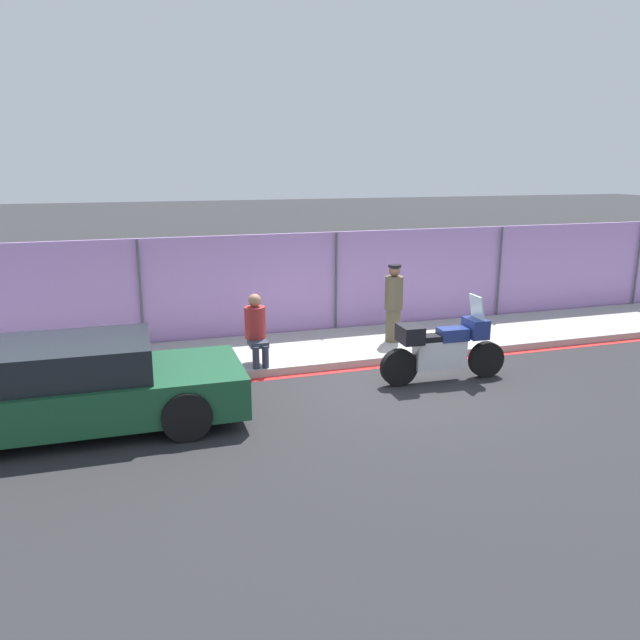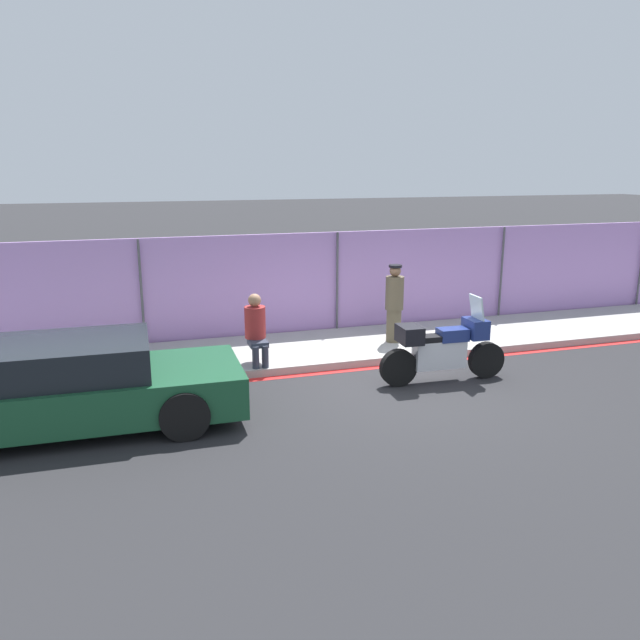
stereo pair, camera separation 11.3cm
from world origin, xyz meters
TOP-DOWN VIEW (x-y plane):
  - ground_plane at (0.00, 0.00)m, footprint 120.00×120.00m
  - sidewalk at (0.00, 2.20)m, footprint 31.10×2.40m
  - curb_paint_stripe at (0.00, 0.91)m, footprint 31.10×0.18m
  - storefront_fence at (0.00, 3.49)m, footprint 29.55×0.17m
  - motorcycle at (0.74, -0.16)m, footprint 2.35×0.55m
  - officer_standing at (0.77, 2.02)m, footprint 0.37×0.37m
  - person_seated_on_curb at (-2.24, 1.46)m, footprint 0.39×0.67m
  - parked_car_left_down_street at (-5.34, -0.35)m, footprint 4.80×2.01m
  - fire_hydrant at (-4.79, 1.46)m, footprint 0.22×0.28m

SIDE VIEW (x-z plane):
  - ground_plane at x=0.00m, z-range 0.00..0.00m
  - curb_paint_stripe at x=0.00m, z-range 0.00..0.01m
  - sidewalk at x=0.00m, z-range 0.00..0.15m
  - fire_hydrant at x=-4.79m, z-range 0.14..0.72m
  - motorcycle at x=0.74m, z-range -0.15..1.38m
  - parked_car_left_down_street at x=-5.34m, z-range -0.01..1.30m
  - person_seated_on_curb at x=-2.24m, z-range 0.21..1.50m
  - officer_standing at x=0.77m, z-range 0.16..1.77m
  - storefront_fence at x=0.00m, z-range 0.00..2.30m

